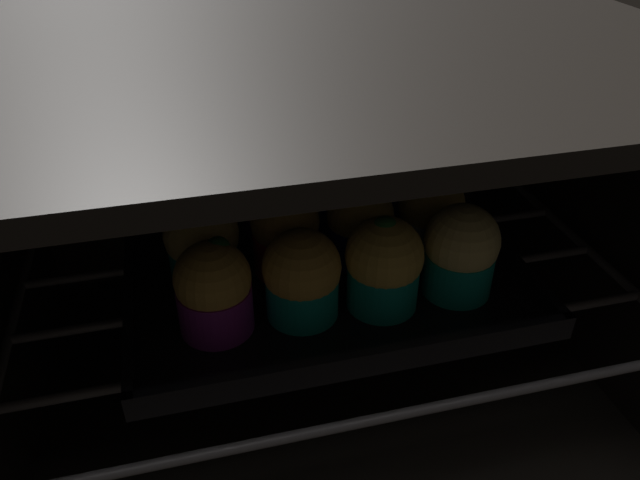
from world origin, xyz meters
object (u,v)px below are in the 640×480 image
object	(u,v)px
muffin_row0_col1	(302,277)
muffin_row2_col3	(400,179)
muffin_row1_col3	(431,213)
muffin_row2_col2	(339,187)
muffin_row0_col2	(384,265)
muffin_row2_col1	(270,196)
muffin_row1_col0	(202,242)
muffin_row2_col0	(196,198)
baking_tray	(320,265)
muffin_row1_col1	(285,232)
muffin_row0_col0	(214,289)
muffin_row0_col3	(460,251)
muffin_row1_col2	(360,224)

from	to	relation	value
muffin_row0_col1	muffin_row2_col3	bearing A→B (deg)	45.78
muffin_row1_col3	muffin_row2_col2	world-z (taller)	muffin_row2_col2
muffin_row2_col2	muffin_row0_col2	bearing A→B (deg)	-91.05
muffin_row2_col1	muffin_row2_col3	world-z (taller)	muffin_row2_col1
muffin_row2_col2	muffin_row2_col3	distance (cm)	6.51
muffin_row2_col1	muffin_row2_col2	xyz separation A→B (cm)	(7.05, 0.26, -0.17)
muffin_row2_col1	muffin_row2_col2	size ratio (longest dim) A/B	1.02
muffin_row1_col0	muffin_row2_col0	distance (cm)	7.66
muffin_row0_col1	muffin_row1_col3	size ratio (longest dim) A/B	1.03
baking_tray	muffin_row1_col1	world-z (taller)	muffin_row1_col1
muffin_row0_col0	muffin_row1_col0	size ratio (longest dim) A/B	0.98
muffin_row0_col1	muffin_row0_col3	world-z (taller)	muffin_row0_col3
muffin_row1_col1	muffin_row2_col0	world-z (taller)	muffin_row2_col0
muffin_row0_col3	muffin_row2_col2	xyz separation A→B (cm)	(-6.57, 13.93, -0.37)
muffin_row0_col3	muffin_row1_col2	distance (cm)	9.47
muffin_row0_col3	muffin_row0_col0	bearing A→B (deg)	179.40
muffin_row1_col0	muffin_row2_col2	size ratio (longest dim) A/B	1.04
muffin_row2_col3	muffin_row2_col0	bearing A→B (deg)	179.09
muffin_row2_col3	muffin_row2_col2	bearing A→B (deg)	-178.99
muffin_row2_col2	muffin_row1_col0	bearing A→B (deg)	-153.02
muffin_row2_col2	muffin_row0_col0	bearing A→B (deg)	-135.36
muffin_row1_col0	muffin_row2_col1	size ratio (longest dim) A/B	1.02
baking_tray	muffin_row0_col3	distance (cm)	13.26
baking_tray	muffin_row1_col0	xyz separation A→B (cm)	(-10.45, -0.33, 4.47)
muffin_row0_col0	muffin_row2_col0	distance (cm)	14.16
muffin_row2_col2	muffin_row2_col3	world-z (taller)	same
muffin_row0_col0	muffin_row0_col3	distance (cm)	20.46
muffin_row1_col0	muffin_row0_col1	bearing A→B (deg)	-41.90
muffin_row2_col3	muffin_row1_col1	bearing A→B (deg)	-151.35
muffin_row1_col3	muffin_row0_col3	bearing A→B (deg)	-92.84
muffin_row1_col2	muffin_row2_col2	xyz separation A→B (cm)	(0.07, 7.19, -0.07)
muffin_row0_col1	muffin_row1_col3	bearing A→B (deg)	26.29
baking_tray	muffin_row2_col3	distance (cm)	13.08
muffin_row1_col3	muffin_row2_col3	world-z (taller)	same
baking_tray	muffin_row1_col3	xyz separation A→B (cm)	(10.64, 0.03, 4.05)
muffin_row2_col2	muffin_row2_col3	bearing A→B (deg)	1.01
muffin_row1_col1	muffin_row2_col1	distance (cm)	6.98
baking_tray	muffin_row0_col2	xyz separation A→B (cm)	(3.46, -7.27, 4.51)
muffin_row0_col3	muffin_row2_col3	bearing A→B (deg)	90.26
baking_tray	muffin_row2_col3	size ratio (longest dim) A/B	4.58
muffin_row0_col1	muffin_row2_col3	xyz separation A→B (cm)	(13.45, 13.82, -0.01)
muffin_row1_col1	muffin_row2_col3	xyz separation A→B (cm)	(13.45, 7.35, -0.26)
muffin_row2_col0	muffin_row2_col2	distance (cm)	14.09
muffin_row0_col2	baking_tray	bearing A→B (deg)	115.46
muffin_row2_col0	muffin_row0_col1	bearing A→B (deg)	-63.24
muffin_row2_col2	muffin_row1_col3	bearing A→B (deg)	-44.73
muffin_row0_col0	muffin_row1_col3	world-z (taller)	muffin_row0_col0
muffin_row0_col1	muffin_row0_col2	world-z (taller)	muffin_row0_col2
muffin_row0_col2	muffin_row1_col2	size ratio (longest dim) A/B	1.05
baking_tray	muffin_row1_col2	xyz separation A→B (cm)	(3.65, -0.30, 4.20)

